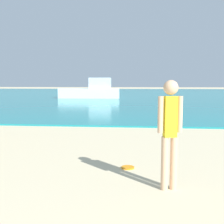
{
  "coord_description": "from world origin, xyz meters",
  "views": [
    {
      "loc": [
        1.14,
        1.07,
        1.59
      ],
      "look_at": [
        0.48,
        7.74,
        0.87
      ],
      "focal_mm": 43.79,
      "sensor_mm": 36.0,
      "label": 1
    }
  ],
  "objects": [
    {
      "name": "frisbee",
      "position": [
        0.94,
        6.03,
        0.01
      ],
      "size": [
        0.25,
        0.25,
        0.03
      ],
      "primitive_type": "cylinder",
      "color": "orange",
      "rests_on": "ground"
    },
    {
      "name": "person_standing",
      "position": [
        1.59,
        5.07,
        0.93
      ],
      "size": [
        0.36,
        0.22,
        1.63
      ],
      "rotation": [
        0.0,
        0.0,
        3.41
      ],
      "color": "#DDAD84",
      "rests_on": "ground"
    },
    {
      "name": "water",
      "position": [
        0.0,
        40.68,
        0.03
      ],
      "size": [
        160.0,
        60.0,
        0.06
      ],
      "primitive_type": "cube",
      "color": "teal",
      "rests_on": "ground"
    },
    {
      "name": "boat_near",
      "position": [
        -3.58,
        28.17,
        0.76
      ],
      "size": [
        6.06,
        2.18,
        2.03
      ],
      "rotation": [
        0.0,
        0.0,
        3.19
      ],
      "color": "white",
      "rests_on": "water"
    }
  ]
}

